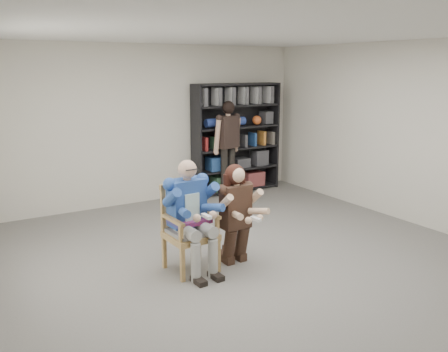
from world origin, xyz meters
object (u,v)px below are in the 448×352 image
seated_man (190,216)px  bookshelf (236,138)px  armchair (191,229)px  standing_man (228,150)px  kneeling_woman (237,216)px

seated_man → bookshelf: bookshelf is taller
armchair → standing_man: standing_man is taller
armchair → bookshelf: size_ratio=0.50×
armchair → seated_man: 0.16m
kneeling_woman → standing_man: size_ratio=0.70×
armchair → standing_man: (2.16, 2.65, 0.37)m
bookshelf → standing_man: bookshelf is taller
standing_man → seated_man: bearing=-139.8°
armchair → seated_man: bearing=0.0°
bookshelf → seated_man: bearing=-130.7°
armchair → seated_man: seated_man is taller
seated_man → standing_man: bearing=48.5°
kneeling_woman → bookshelf: bearing=55.2°
armchair → standing_man: 3.44m
seated_man → standing_man: 3.43m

